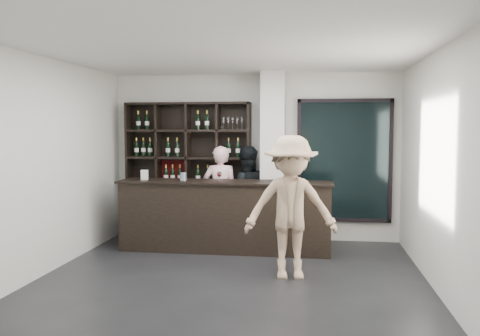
% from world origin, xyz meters
% --- Properties ---
extents(floor, '(5.00, 5.50, 0.01)m').
position_xyz_m(floor, '(0.00, 0.00, -0.01)').
color(floor, black).
rests_on(floor, ground).
extents(wine_shelf, '(2.20, 0.35, 2.40)m').
position_xyz_m(wine_shelf, '(-1.15, 2.57, 1.20)').
color(wine_shelf, black).
rests_on(wine_shelf, floor).
extents(structural_column, '(0.40, 0.40, 2.90)m').
position_xyz_m(structural_column, '(0.35, 2.47, 1.45)').
color(structural_column, silver).
rests_on(structural_column, floor).
extents(glass_panel, '(1.60, 0.08, 2.10)m').
position_xyz_m(glass_panel, '(1.55, 2.69, 1.40)').
color(glass_panel, black).
rests_on(glass_panel, floor).
extents(tasting_counter, '(3.39, 0.70, 1.12)m').
position_xyz_m(tasting_counter, '(-0.35, 1.75, 0.56)').
color(tasting_counter, black).
rests_on(tasting_counter, floor).
extents(taster_pink, '(0.62, 0.43, 1.65)m').
position_xyz_m(taster_pink, '(-0.54, 2.40, 0.83)').
color(taster_pink, beige).
rests_on(taster_pink, floor).
extents(taster_black, '(0.93, 0.81, 1.65)m').
position_xyz_m(taster_black, '(-0.10, 2.40, 0.82)').
color(taster_black, black).
rests_on(taster_black, floor).
extents(customer, '(1.29, 0.87, 1.86)m').
position_xyz_m(customer, '(0.75, 0.44, 0.93)').
color(customer, tan).
rests_on(customer, floor).
extents(wine_glass, '(0.08, 0.08, 0.18)m').
position_xyz_m(wine_glass, '(-0.43, 1.68, 1.21)').
color(wine_glass, white).
rests_on(wine_glass, tasting_counter).
extents(spit_cup, '(0.11, 0.11, 0.13)m').
position_xyz_m(spit_cup, '(-1.01, 1.69, 1.18)').
color(spit_cup, silver).
rests_on(spit_cup, tasting_counter).
extents(napkin_stack, '(0.16, 0.16, 0.02)m').
position_xyz_m(napkin_stack, '(0.67, 1.77, 1.13)').
color(napkin_stack, white).
rests_on(napkin_stack, tasting_counter).
extents(card_stand, '(0.11, 0.06, 0.16)m').
position_xyz_m(card_stand, '(-1.66, 1.73, 1.20)').
color(card_stand, white).
rests_on(card_stand, tasting_counter).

